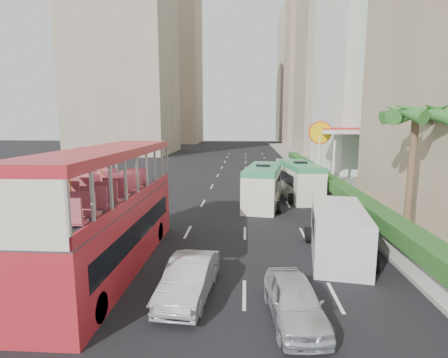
# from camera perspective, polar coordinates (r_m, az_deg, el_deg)

# --- Properties ---
(ground_plane) EXTENTS (200.00, 200.00, 0.00)m
(ground_plane) POSITION_cam_1_polar(r_m,az_deg,el_deg) (14.96, 4.95, -14.79)
(ground_plane) COLOR black
(ground_plane) RESTS_ON ground
(double_decker_bus) EXTENTS (2.50, 11.00, 5.06)m
(double_decker_bus) POSITION_cam_1_polar(r_m,az_deg,el_deg) (15.18, -18.25, -4.76)
(double_decker_bus) COLOR #B6212A
(double_decker_bus) RESTS_ON ground
(car_silver_lane_a) EXTENTS (1.81, 4.25, 1.36)m
(car_silver_lane_a) POSITION_cam_1_polar(r_m,az_deg,el_deg) (13.05, -5.67, -18.59)
(car_silver_lane_a) COLOR silver
(car_silver_lane_a) RESTS_ON ground
(car_silver_lane_b) EXTENTS (1.92, 3.99, 1.31)m
(car_silver_lane_b) POSITION_cam_1_polar(r_m,az_deg,el_deg) (11.92, 11.34, -21.65)
(car_silver_lane_b) COLOR silver
(car_silver_lane_b) RESTS_ON ground
(van_asset) EXTENTS (2.09, 4.34, 1.19)m
(van_asset) POSITION_cam_1_polar(r_m,az_deg,el_deg) (30.72, 6.99, -2.22)
(van_asset) COLOR silver
(van_asset) RESTS_ON ground
(minibus_near) EXTENTS (3.23, 6.83, 2.91)m
(minibus_near) POSITION_cam_1_polar(r_m,az_deg,el_deg) (25.75, 6.38, -1.14)
(minibus_near) COLOR silver
(minibus_near) RESTS_ON ground
(minibus_far) EXTENTS (2.96, 6.64, 2.85)m
(minibus_far) POSITION_cam_1_polar(r_m,az_deg,el_deg) (28.71, 12.25, -0.28)
(minibus_far) COLOR silver
(minibus_far) RESTS_ON ground
(panel_van_near) EXTENTS (3.09, 5.87, 2.23)m
(panel_van_near) POSITION_cam_1_polar(r_m,az_deg,el_deg) (16.93, 18.13, -8.28)
(panel_van_near) COLOR silver
(panel_van_near) RESTS_ON ground
(panel_van_far) EXTENTS (2.00, 4.70, 1.86)m
(panel_van_far) POSITION_cam_1_polar(r_m,az_deg,el_deg) (39.15, 10.01, 1.57)
(panel_van_far) COLOR silver
(panel_van_far) RESTS_ON ground
(sidewalk) EXTENTS (6.00, 120.00, 0.18)m
(sidewalk) POSITION_cam_1_polar(r_m,az_deg,el_deg) (40.23, 17.03, 0.30)
(sidewalk) COLOR #99968C
(sidewalk) RESTS_ON ground
(kerb_wall) EXTENTS (0.30, 44.00, 1.00)m
(kerb_wall) POSITION_cam_1_polar(r_m,az_deg,el_deg) (28.94, 16.68, -1.88)
(kerb_wall) COLOR silver
(kerb_wall) RESTS_ON sidewalk
(hedge) EXTENTS (1.10, 44.00, 0.70)m
(hedge) POSITION_cam_1_polar(r_m,az_deg,el_deg) (28.80, 16.76, -0.22)
(hedge) COLOR #2D6626
(hedge) RESTS_ON kerb_wall
(palm_tree) EXTENTS (0.36, 0.36, 6.40)m
(palm_tree) POSITION_cam_1_polar(r_m,az_deg,el_deg) (19.66, 28.18, 0.25)
(palm_tree) COLOR brown
(palm_tree) RESTS_ON sidewalk
(shell_station) EXTENTS (6.50, 8.00, 5.50)m
(shell_station) POSITION_cam_1_polar(r_m,az_deg,el_deg) (38.25, 19.37, 3.75)
(shell_station) COLOR silver
(shell_station) RESTS_ON ground
(tower_mid) EXTENTS (16.00, 16.00, 50.00)m
(tower_mid) POSITION_cam_1_polar(r_m,az_deg,el_deg) (76.36, 18.96, 23.15)
(tower_mid) COLOR tan
(tower_mid) RESTS_ON ground
(tower_far_a) EXTENTS (14.00, 14.00, 44.00)m
(tower_far_a) POSITION_cam_1_polar(r_m,az_deg,el_deg) (98.52, 14.43, 18.31)
(tower_far_a) COLOR tan
(tower_far_a) RESTS_ON ground
(tower_far_b) EXTENTS (14.00, 14.00, 40.00)m
(tower_far_b) POSITION_cam_1_polar(r_m,az_deg,el_deg) (119.75, 12.36, 15.76)
(tower_far_b) COLOR tan
(tower_far_b) RESTS_ON ground
(tower_left_a) EXTENTS (18.00, 18.00, 52.00)m
(tower_left_a) POSITION_cam_1_polar(r_m,az_deg,el_deg) (75.28, -16.33, 24.28)
(tower_left_a) COLOR tan
(tower_left_a) RESTS_ON ground
(tower_left_b) EXTENTS (16.00, 16.00, 46.00)m
(tower_left_b) POSITION_cam_1_polar(r_m,az_deg,el_deg) (107.22, -8.54, 18.27)
(tower_left_b) COLOR tan
(tower_left_b) RESTS_ON ground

